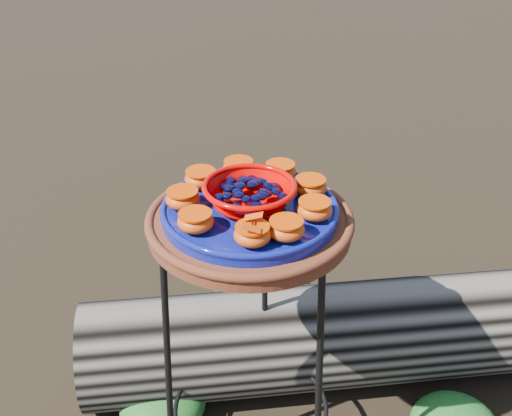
% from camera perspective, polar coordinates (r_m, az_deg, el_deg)
% --- Properties ---
extents(plant_stand, '(0.44, 0.44, 0.70)m').
position_cam_1_polar(plant_stand, '(1.62, -0.50, -12.49)').
color(plant_stand, black).
rests_on(plant_stand, ground).
extents(terracotta_saucer, '(0.44, 0.44, 0.04)m').
position_cam_1_polar(terracotta_saucer, '(1.40, -0.56, -1.41)').
color(terracotta_saucer, '#572210').
rests_on(terracotta_saucer, plant_stand).
extents(cobalt_plate, '(0.38, 0.38, 0.03)m').
position_cam_1_polar(cobalt_plate, '(1.38, -0.57, -0.34)').
color(cobalt_plate, '#05005D').
rests_on(cobalt_plate, terracotta_saucer).
extents(red_bowl, '(0.19, 0.19, 0.05)m').
position_cam_1_polar(red_bowl, '(1.36, -0.58, 1.07)').
color(red_bowl, '#D10200').
rests_on(red_bowl, cobalt_plate).
extents(glass_gems, '(0.15, 0.15, 0.03)m').
position_cam_1_polar(glass_gems, '(1.34, -0.59, 2.52)').
color(glass_gems, black).
rests_on(glass_gems, red_bowl).
extents(orange_half_0, '(0.07, 0.07, 0.04)m').
position_cam_1_polar(orange_half_0, '(1.24, -0.31, -2.41)').
color(orange_half_0, '#B22C04').
rests_on(orange_half_0, cobalt_plate).
extents(orange_half_1, '(0.07, 0.07, 0.04)m').
position_cam_1_polar(orange_half_1, '(1.26, 2.70, -1.91)').
color(orange_half_1, '#B22C04').
rests_on(orange_half_1, cobalt_plate).
extents(orange_half_2, '(0.07, 0.07, 0.04)m').
position_cam_1_polar(orange_half_2, '(1.33, 5.21, -0.15)').
color(orange_half_2, '#B22C04').
rests_on(orange_half_2, cobalt_plate).
extents(orange_half_3, '(0.07, 0.07, 0.04)m').
position_cam_1_polar(orange_half_3, '(1.41, 4.84, 1.87)').
color(orange_half_3, '#B22C04').
rests_on(orange_half_3, cobalt_plate).
extents(orange_half_4, '(0.07, 0.07, 0.04)m').
position_cam_1_polar(orange_half_4, '(1.48, 2.16, 3.25)').
color(orange_half_4, '#B22C04').
rests_on(orange_half_4, cobalt_plate).
extents(orange_half_5, '(0.07, 0.07, 0.04)m').
position_cam_1_polar(orange_half_5, '(1.49, -1.56, 3.52)').
color(orange_half_5, '#B22C04').
rests_on(orange_half_5, cobalt_plate).
extents(orange_half_6, '(0.07, 0.07, 0.04)m').
position_cam_1_polar(orange_half_6, '(1.45, -4.92, 2.61)').
color(orange_half_6, '#B22C04').
rests_on(orange_half_6, cobalt_plate).
extents(orange_half_7, '(0.07, 0.07, 0.04)m').
position_cam_1_polar(orange_half_7, '(1.37, -6.53, 0.80)').
color(orange_half_7, '#B22C04').
rests_on(orange_half_7, cobalt_plate).
extents(orange_half_8, '(0.07, 0.07, 0.04)m').
position_cam_1_polar(orange_half_8, '(1.29, -5.40, -1.21)').
color(orange_half_8, '#B22C04').
rests_on(orange_half_8, cobalt_plate).
extents(butterfly, '(0.08, 0.06, 0.01)m').
position_cam_1_polar(butterfly, '(1.23, -0.32, -1.34)').
color(butterfly, '#D24006').
rests_on(butterfly, orange_half_0).
extents(driftwood_log, '(1.73, 0.93, 0.31)m').
position_cam_1_polar(driftwood_log, '(1.99, 9.96, -10.83)').
color(driftwood_log, black).
rests_on(driftwood_log, ground).
extents(foliage_left, '(0.25, 0.25, 0.12)m').
position_cam_1_polar(foliage_left, '(1.92, -8.31, -16.60)').
color(foliage_left, '#144917').
rests_on(foliage_left, ground).
extents(foliage_back, '(0.29, 0.29, 0.15)m').
position_cam_1_polar(foliage_back, '(2.31, -0.29, -6.32)').
color(foliage_back, '#144917').
rests_on(foliage_back, ground).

